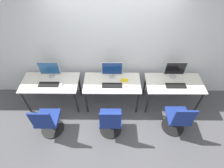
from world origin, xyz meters
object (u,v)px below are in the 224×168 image
object	(u,v)px
monitor_center	(112,69)
mouse_center	(125,86)
keyboard_left	(49,84)
mouse_left	(61,84)
monitor_right	(175,69)
office_chair_right	(177,120)
mouse_right	(189,87)
keyboard_right	(176,86)
office_chair_left	(48,122)
office_chair_center	(111,122)
keyboard_center	(112,85)
monitor_left	(49,69)

from	to	relation	value
monitor_center	mouse_center	distance (m)	0.46
keyboard_left	mouse_left	size ratio (longest dim) A/B	4.72
mouse_left	monitor_right	size ratio (longest dim) A/B	0.20
mouse_center	office_chair_right	size ratio (longest dim) A/B	0.10
monitor_center	mouse_right	world-z (taller)	monitor_center
mouse_center	keyboard_right	size ratio (longest dim) A/B	0.21
mouse_left	keyboard_right	bearing A→B (deg)	-0.33
keyboard_left	mouse_right	bearing A→B (deg)	-0.90
mouse_left	office_chair_left	distance (m)	0.81
keyboard_left	mouse_left	distance (m)	0.27
mouse_center	office_chair_right	world-z (taller)	office_chair_right
mouse_right	office_chair_right	distance (m)	0.75
office_chair_center	mouse_right	bearing A→B (deg)	21.14
monitor_center	keyboard_right	world-z (taller)	monitor_center
office_chair_left	monitor_center	size ratio (longest dim) A/B	2.00
monitor_center	office_chair_center	xyz separation A→B (m)	(-0.03, -0.95, -0.57)
mouse_left	keyboard_center	xyz separation A→B (m)	(1.08, -0.02, -0.01)
monitor_left	keyboard_right	size ratio (longest dim) A/B	1.05
mouse_left	monitor_right	xyz separation A→B (m)	(2.44, 0.28, 0.20)
mouse_right	monitor_center	bearing A→B (deg)	169.21
office_chair_left	office_chair_center	distance (m)	1.26
monitor_left	office_chair_center	world-z (taller)	monitor_left
keyboard_right	office_chair_right	xyz separation A→B (m)	(-0.02, -0.60, -0.37)
mouse_right	office_chair_right	xyz separation A→B (m)	(-0.30, -0.58, -0.38)
monitor_center	keyboard_right	distance (m)	1.40
office_chair_center	mouse_right	xyz separation A→B (m)	(1.66, 0.64, 0.38)
monitor_center	mouse_center	bearing A→B (deg)	-46.63
keyboard_left	office_chair_left	world-z (taller)	office_chair_left
office_chair_center	keyboard_center	bearing A→B (deg)	87.79
mouse_left	mouse_right	xyz separation A→B (m)	(2.71, -0.04, 0.00)
office_chair_center	mouse_right	size ratio (longest dim) A/B	9.92
keyboard_left	mouse_center	distance (m)	1.63
monitor_center	office_chair_right	xyz separation A→B (m)	(1.34, -0.89, -0.57)
mouse_center	office_chair_left	bearing A→B (deg)	-157.17
office_chair_left	keyboard_center	distance (m)	1.50
monitor_center	monitor_right	world-z (taller)	same
mouse_center	mouse_right	xyz separation A→B (m)	(1.35, -0.01, 0.00)
keyboard_left	mouse_left	world-z (taller)	mouse_left
keyboard_left	mouse_center	bearing A→B (deg)	-1.19
office_chair_left	mouse_right	size ratio (longest dim) A/B	9.92
keyboard_center	monitor_right	size ratio (longest dim) A/B	0.95
monitor_center	monitor_right	xyz separation A→B (m)	(1.35, 0.01, 0.00)
mouse_center	office_chair_center	world-z (taller)	office_chair_center
office_chair_center	office_chair_right	world-z (taller)	same
mouse_left	keyboard_center	bearing A→B (deg)	-0.80
keyboard_center	monitor_right	bearing A→B (deg)	12.18
mouse_left	office_chair_center	world-z (taller)	office_chair_center
monitor_left	keyboard_center	bearing A→B (deg)	-11.78
office_chair_left	monitor_center	world-z (taller)	monitor_center
monitor_center	mouse_right	size ratio (longest dim) A/B	4.95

